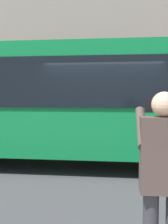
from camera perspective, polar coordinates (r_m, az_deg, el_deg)
The scene contains 4 objects.
ground_plane at distance 7.02m, azimuth 4.18°, elevation -11.53°, with size 60.00×60.00×0.00m, color #38383A.
building_facade_far at distance 14.20m, azimuth 5.86°, elevation 20.56°, with size 28.00×1.55×12.00m.
red_bus at distance 7.39m, azimuth -6.30°, elevation 2.42°, with size 9.05×2.54×3.08m.
pedestrian_photographer at distance 2.62m, azimuth 15.78°, elevation -11.71°, with size 0.53×0.52×1.70m.
Camera 1 is at (-0.34, 6.77, 1.82)m, focal length 45.14 mm.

